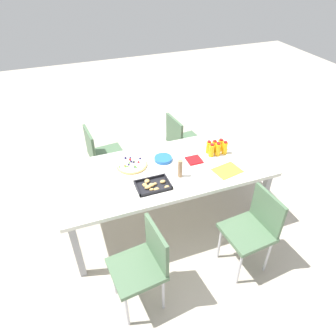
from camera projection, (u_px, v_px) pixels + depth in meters
name	position (u px, v px, depth m)	size (l,w,h in m)	color
ground_plane	(165.00, 219.00, 3.49)	(12.00, 12.00, 0.00)	#B2A899
party_table	(165.00, 173.00, 3.10)	(2.11, 0.94, 0.73)	silver
chair_far_right	(144.00, 262.00, 2.44)	(0.44, 0.44, 0.83)	#4C6B4C
chair_far_left	(254.00, 226.00, 2.75)	(0.43, 0.43, 0.83)	#4C6B4C
chair_near_right	(101.00, 153.00, 3.69)	(0.44, 0.44, 0.83)	#4C6B4C
chair_near_left	(182.00, 140.00, 3.93)	(0.45, 0.45, 0.83)	#4C6B4C
juice_bottle_0	(221.00, 145.00, 3.30)	(0.06, 0.06, 0.13)	#F8AF14
juice_bottle_1	(214.00, 146.00, 3.28)	(0.06, 0.06, 0.13)	#F9AF14
juice_bottle_2	(209.00, 147.00, 3.25)	(0.05, 0.05, 0.15)	#F9AC14
juice_bottle_3	(225.00, 148.00, 3.24)	(0.06, 0.06, 0.15)	#F9AF14
juice_bottle_4	(218.00, 149.00, 3.22)	(0.06, 0.06, 0.15)	#F9AC14
juice_bottle_5	(212.00, 150.00, 3.20)	(0.06, 0.06, 0.15)	#FAAD14
fruit_pizza	(132.00, 165.00, 3.09)	(0.31, 0.31, 0.05)	tan
snack_tray	(153.00, 185.00, 2.83)	(0.31, 0.22, 0.04)	black
plate_stack	(163.00, 159.00, 3.17)	(0.18, 0.18, 0.03)	blue
napkin_stack	(194.00, 160.00, 3.17)	(0.15, 0.15, 0.02)	red
cardboard_tube	(180.00, 169.00, 2.91)	(0.04, 0.04, 0.18)	#9E7A56
paper_folder	(227.00, 170.00, 3.03)	(0.26, 0.20, 0.01)	yellow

